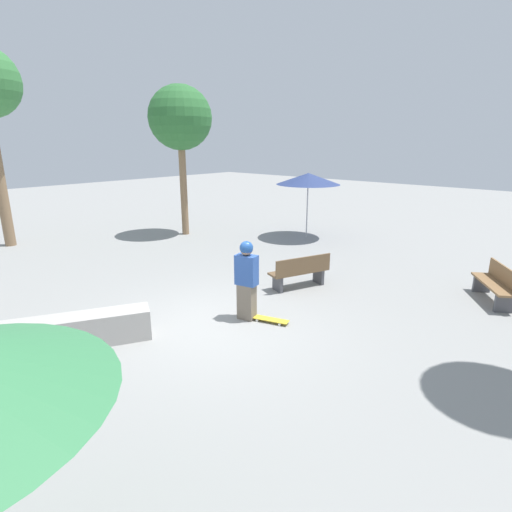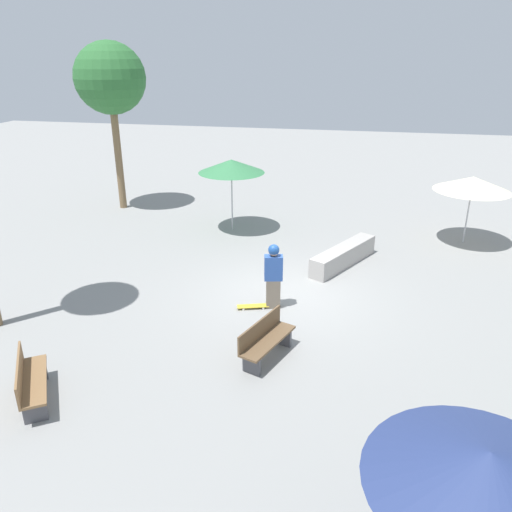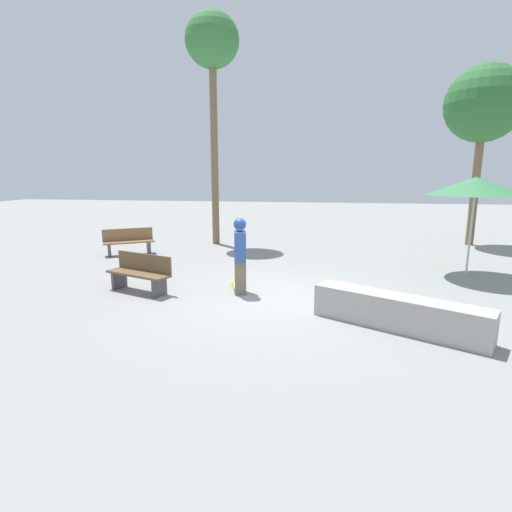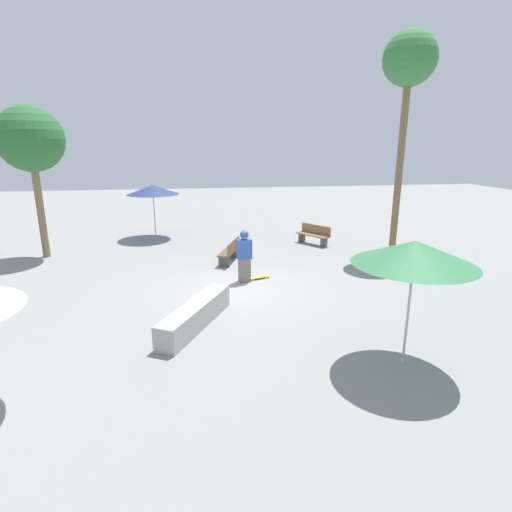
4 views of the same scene
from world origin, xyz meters
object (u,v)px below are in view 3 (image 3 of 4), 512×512
concrete_ledge (397,312)px  bench_near (140,273)px  shade_umbrella_green (476,186)px  skateboard (237,285)px  bench_far (129,242)px  skater_main (240,253)px  palm_tree_center_left (484,105)px  palm_tree_left (212,47)px

concrete_ledge → bench_near: bench_near is taller
bench_near → shade_umbrella_green: (-7.74, -2.70, 1.89)m
skateboard → bench_far: bench_far is taller
skater_main → palm_tree_center_left: 11.23m
skater_main → palm_tree_center_left: palm_tree_center_left is taller
concrete_ledge → palm_tree_left: size_ratio=0.35×
skater_main → bench_far: size_ratio=1.07×
palm_tree_left → skater_main: bearing=109.7°
concrete_ledge → skater_main: bearing=-27.6°
palm_tree_left → bench_near: bearing=89.9°
skater_main → shade_umbrella_green: shade_umbrella_green is taller
palm_tree_left → palm_tree_center_left: (-9.47, -1.33, -1.94)m
bench_near → skater_main: bearing=-153.2°
palm_tree_center_left → concrete_ledge: bearing=65.5°
skater_main → concrete_ledge: skater_main is taller
skater_main → palm_tree_left: bearing=7.0°
skater_main → bench_near: 2.31m
shade_umbrella_green → palm_tree_center_left: 6.01m
skateboard → palm_tree_left: size_ratio=0.10×
bench_far → palm_tree_center_left: 13.18m
skater_main → concrete_ledge: bearing=-130.3°
concrete_ledge → bench_far: bearing=-34.9°
bench_near → palm_tree_left: 9.18m
concrete_ledge → palm_tree_center_left: palm_tree_center_left is taller
skater_main → bench_near: size_ratio=1.02×
bench_far → concrete_ledge: bearing=111.7°
palm_tree_left → shade_umbrella_green: bearing=154.0°
bench_far → palm_tree_left: bearing=-165.4°
skater_main → palm_tree_left: (2.23, -6.23, 6.02)m
skater_main → shade_umbrella_green: (-5.49, -2.46, 1.40)m
skateboard → bench_near: bearing=91.1°
skateboard → concrete_ledge: size_ratio=0.29×
bench_near → bench_far: same height
skateboard → concrete_ledge: 3.87m
palm_tree_left → palm_tree_center_left: 9.76m
concrete_ledge → shade_umbrella_green: 5.15m
bench_near → palm_tree_left: (-0.01, -6.47, 6.51)m
skateboard → shade_umbrella_green: (-5.67, -1.99, 2.25)m
concrete_ledge → bench_far: bench_far is taller
skateboard → bench_near: bench_near is taller
skater_main → concrete_ledge: 3.52m
shade_umbrella_green → bench_far: bearing=-7.0°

